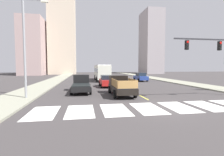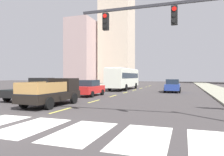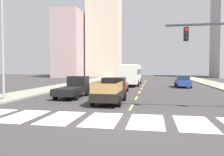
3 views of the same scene
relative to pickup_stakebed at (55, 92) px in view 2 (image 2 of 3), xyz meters
The scene contains 22 objects.
ground_plane 6.33m from the pickup_stakebed, 72.96° to the right, with size 160.00×160.00×0.00m, color #3C3738.
sidewalk_left 15.61m from the pickup_stakebed, 129.60° to the left, with size 3.79×110.00×0.15m, color gray.
crosswalk_stripe_4 6.77m from the pickup_stakebed, 63.33° to the right, with size 1.80×3.44×0.01m, color white.
crosswalk_stripe_5 8.09m from the pickup_stakebed, 48.21° to the right, with size 1.80×3.44×0.01m, color white.
crosswalk_stripe_6 9.80m from the pickup_stakebed, 37.88° to the right, with size 1.80×3.44×0.01m, color white.
crosswalk_stripe_7 11.73m from the pickup_stakebed, 30.81° to the right, with size 1.80×3.44×0.01m, color white.
lane_dash_0 2.86m from the pickup_stakebed, 47.29° to the right, with size 0.16×2.40×0.01m, color #D6CF48.
lane_dash_1 3.65m from the pickup_stakebed, 58.63° to the left, with size 0.16×2.40×0.01m, color #D6CF48.
lane_dash_2 8.27m from the pickup_stakebed, 77.09° to the left, with size 0.16×2.40×0.01m, color #D6CF48.
lane_dash_3 13.17m from the pickup_stakebed, 81.97° to the left, with size 0.16×2.40×0.01m, color #D6CF48.
lane_dash_4 18.13m from the pickup_stakebed, 84.18° to the left, with size 0.16×2.40×0.01m, color #D6CF48.
lane_dash_5 23.10m from the pickup_stakebed, 85.44° to the left, with size 0.16×2.40×0.01m, color #D6CF48.
lane_dash_6 28.09m from the pickup_stakebed, 86.25° to the left, with size 0.16×2.40×0.01m, color #D6CF48.
lane_dash_7 33.08m from the pickup_stakebed, 86.82° to the left, with size 0.16×2.40×0.01m, color #D6CF48.
pickup_stakebed is the anchor object (origin of this frame).
pickup_dark 4.85m from the pickup_stakebed, 147.42° to the left, with size 2.18×5.20×1.96m.
city_bus 18.58m from the pickup_stakebed, 90.19° to the left, with size 2.72×10.80×3.32m.
sedan_near_left 7.14m from the pickup_stakebed, 94.21° to the left, with size 2.02×4.40×1.72m.
sedan_far 17.27m from the pickup_stakebed, 63.99° to the left, with size 2.02×4.40×1.72m.
traffic_signal_gantry 10.73m from the pickup_stakebed, 18.78° to the right, with size 8.34×0.27×6.00m.
tower_tall_centre 59.26m from the pickup_stakebed, 102.93° to the left, with size 9.98×9.68×50.21m, color beige.
block_mid_right 51.66m from the pickup_stakebed, 115.04° to the left, with size 7.76×9.79×19.87m, color #AA8F8C.
Camera 2 is at (7.20, -7.09, 2.11)m, focal length 33.42 mm.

